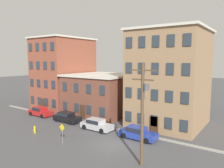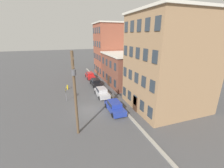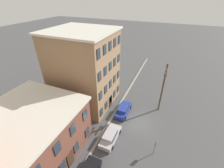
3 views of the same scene
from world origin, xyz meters
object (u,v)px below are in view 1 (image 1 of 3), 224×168
caution_sign (62,130)px  car_silver (96,124)px  car_red (40,111)px  car_black (67,117)px  car_blue (138,132)px  fire_hydrant (35,129)px  utility_pole (143,109)px

caution_sign → car_silver: bearing=91.6°
car_red → car_black: same height
car_blue → fire_hydrant: 12.91m
car_red → caution_sign: 13.96m
car_silver → caution_sign: 6.15m
caution_sign → fire_hydrant: size_ratio=2.50×
car_blue → utility_pole: (3.41, -5.57, 4.30)m
car_red → utility_pole: 22.81m
fire_hydrant → utility_pole: bearing=0.6°
car_blue → fire_hydrant: size_ratio=4.58×
car_black → caution_sign: bearing=-46.4°
car_red → fire_hydrant: car_red is taller
car_red → utility_pole: (21.65, -5.73, 4.30)m
car_black → fire_hydrant: bearing=-85.5°
car_black → car_blue: same height
car_blue → caution_sign: caution_sign is taller
car_red → car_blue: same height
caution_sign → utility_pole: size_ratio=0.27×
car_red → utility_pole: utility_pole is taller
car_black → utility_pole: 17.02m
car_black → caution_sign: 8.94m
car_black → fire_hydrant: car_black is taller
car_red → car_black: size_ratio=1.00×
car_red → car_silver: same height
car_red → car_blue: size_ratio=1.00×
car_blue → utility_pole: bearing=-58.5°
fire_hydrant → car_black: bearing=94.5°
utility_pole → caution_sign: bearing=-175.7°
car_black → fire_hydrant: 5.94m
car_silver → utility_pole: size_ratio=0.49×
car_red → car_blue: 18.25m
car_silver → car_blue: bearing=1.8°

